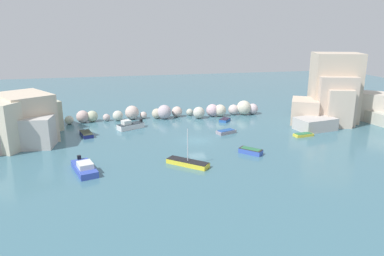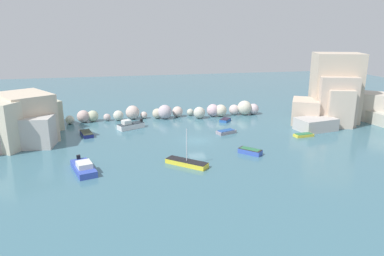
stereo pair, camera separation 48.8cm
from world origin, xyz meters
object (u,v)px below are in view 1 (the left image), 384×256
at_px(moored_boat_3, 85,168).
at_px(moored_boat_6, 86,134).
at_px(moored_boat_1, 226,132).
at_px(moored_boat_2, 303,135).
at_px(moored_boat_5, 130,125).
at_px(moored_boat_7, 225,120).
at_px(moored_boat_0, 188,163).
at_px(moored_boat_4, 251,151).

height_order(moored_boat_3, moored_boat_6, moored_boat_3).
relative_size(moored_boat_1, moored_boat_2, 1.08).
distance_m(moored_boat_1, moored_boat_5, 16.32).
height_order(moored_boat_5, moored_boat_7, moored_boat_5).
bearing_deg(moored_boat_6, moored_boat_0, 24.31).
height_order(moored_boat_0, moored_boat_3, moored_boat_0).
bearing_deg(moored_boat_4, moored_boat_6, -164.00).
relative_size(moored_boat_0, moored_boat_6, 1.32).
bearing_deg(moored_boat_0, moored_boat_3, -140.30).
xyz_separation_m(moored_boat_0, moored_boat_3, (-12.41, 0.57, 0.18)).
xyz_separation_m(moored_boat_1, moored_boat_5, (-15.06, 6.27, 0.31)).
xyz_separation_m(moored_boat_4, moored_boat_5, (-15.32, 16.31, 0.21)).
bearing_deg(moored_boat_3, moored_boat_4, 77.87).
height_order(moored_boat_1, moored_boat_2, moored_boat_1).
height_order(moored_boat_2, moored_boat_6, moored_boat_6).
height_order(moored_boat_0, moored_boat_6, moored_boat_0).
relative_size(moored_boat_0, moored_boat_4, 1.60).
bearing_deg(moored_boat_0, moored_boat_5, 150.30).
xyz_separation_m(moored_boat_1, moored_boat_7, (2.21, 7.58, -0.03)).
bearing_deg(moored_boat_1, moored_boat_4, -108.84).
distance_m(moored_boat_5, moored_boat_6, 7.53).
bearing_deg(moored_boat_4, moored_boat_7, 131.00).
bearing_deg(moored_boat_6, moored_boat_4, 43.60).
relative_size(moored_boat_1, moored_boat_5, 0.73).
height_order(moored_boat_6, moored_boat_7, moored_boat_6).
relative_size(moored_boat_0, moored_boat_2, 1.58).
bearing_deg(moored_boat_7, moored_boat_2, 78.16).
bearing_deg(moored_boat_7, moored_boat_6, -40.91).
height_order(moored_boat_2, moored_boat_4, moored_boat_4).
xyz_separation_m(moored_boat_1, moored_boat_3, (-21.43, -11.79, 0.24)).
bearing_deg(moored_boat_6, moored_boat_5, 96.07).
height_order(moored_boat_1, moored_boat_4, moored_boat_4).
relative_size(moored_boat_2, moored_boat_5, 0.68).
bearing_deg(moored_boat_1, moored_boat_5, 137.12).
bearing_deg(moored_boat_2, moored_boat_4, 21.17).
distance_m(moored_boat_2, moored_boat_4, 12.73).
xyz_separation_m(moored_boat_4, moored_boat_6, (-22.34, 13.60, -0.07)).
bearing_deg(moored_boat_1, moored_boat_0, -146.43).
relative_size(moored_boat_2, moored_boat_6, 0.84).
relative_size(moored_boat_1, moored_boat_3, 0.60).
height_order(moored_boat_0, moored_boat_4, moored_boat_0).
relative_size(moored_boat_4, moored_boat_6, 0.83).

